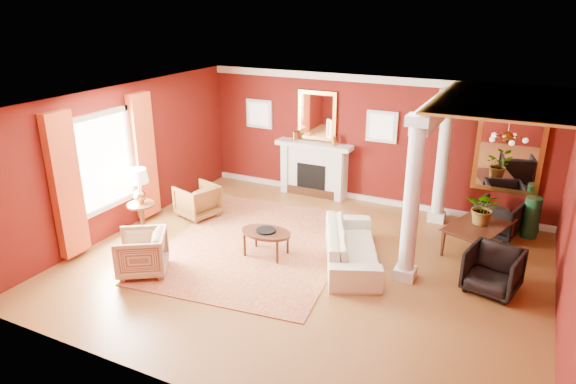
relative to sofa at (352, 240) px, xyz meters
The scene contains 27 objects.
ground 0.93m from the sofa, 147.99° to the right, with size 8.00×8.00×0.00m, color brown.
room_shell 1.78m from the sofa, 147.99° to the right, with size 8.04×7.04×2.92m.
fireplace 3.51m from the sofa, 124.64° to the left, with size 1.85×0.42×1.29m.
overmantel_mirror 3.90m from the sofa, 123.41° to the left, with size 0.95×0.07×1.15m.
flank_window_left 4.86m from the sofa, 139.45° to the left, with size 0.70×0.07×0.70m.
flank_window_right 3.35m from the sofa, 98.30° to the left, with size 0.70×0.07×0.70m.
left_window 4.80m from the sofa, 167.31° to the right, with size 0.21×2.55×2.60m.
column_front 1.42m from the sofa, ahead, with size 0.36×0.36×2.80m.
column_back 2.93m from the sofa, 68.57° to the left, with size 0.36×0.36×2.80m.
header_beam 2.82m from the sofa, 55.52° to the left, with size 0.30×3.20×0.32m, color silver.
amber_ceiling 3.51m from the sofa, 31.40° to the left, with size 2.30×3.40×0.04m, color gold.
dining_mirror 3.90m from the sofa, 53.84° to the left, with size 1.30×0.07×1.70m.
chandelier 3.17m from the sofa, 31.77° to the left, with size 0.60×0.62×0.75m.
crown_trim 3.91m from the sofa, 102.88° to the left, with size 8.00×0.08×0.16m, color silver.
base_trim 3.13m from the sofa, 102.88° to the left, with size 8.00×0.08×0.12m, color silver.
rug 1.91m from the sofa, behind, with size 3.27×4.36×0.02m, color maroon.
sofa is the anchor object (origin of this frame).
armchair_leopard 3.73m from the sofa, behind, with size 0.77×0.72×0.79m, color black.
armchair_stripe 3.65m from the sofa, 148.15° to the right, with size 0.80×0.75×0.82m, color #CDAE88.
coffee_table 1.56m from the sofa, 163.99° to the right, with size 0.96×0.96×0.48m.
coffee_book 1.61m from the sofa, 165.81° to the right, with size 0.15×0.02×0.20m, color black.
side_table 4.27m from the sofa, behind, with size 0.54×0.54×1.36m.
dining_table 2.48m from the sofa, 36.99° to the left, with size 1.50×0.53×0.84m, color black.
dining_chair_near 2.35m from the sofa, ahead, with size 0.79×0.74×0.81m, color black.
dining_chair_far 3.25m from the sofa, 46.93° to the left, with size 0.77×0.73×0.80m, color black.
green_urn 3.81m from the sofa, 42.44° to the left, with size 0.35×0.35×0.84m.
potted_plant 2.60m from the sofa, 37.61° to the left, with size 0.58×0.65×0.51m, color #26591E.
Camera 1 is at (3.28, -7.42, 4.42)m, focal length 32.00 mm.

